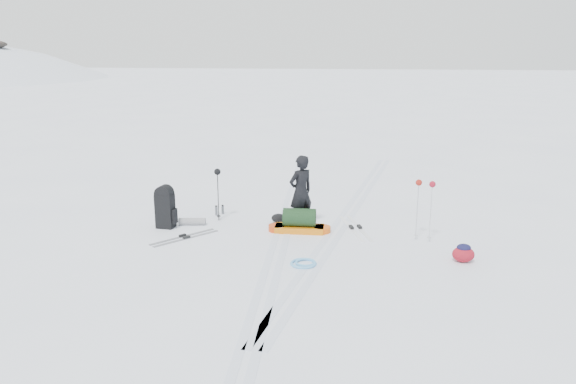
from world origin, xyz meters
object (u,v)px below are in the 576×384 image
(pulk_sled, at_px, (299,223))
(ski_poles_black, at_px, (218,178))
(expedition_rucksack, at_px, (169,208))
(skier, at_px, (301,192))

(pulk_sled, bearing_deg, ski_poles_black, 161.37)
(ski_poles_black, bearing_deg, expedition_rucksack, -124.45)
(skier, bearing_deg, expedition_rucksack, -35.92)
(pulk_sled, xyz_separation_m, expedition_rucksack, (-3.01, -0.14, 0.26))
(pulk_sled, bearing_deg, skier, 90.16)
(skier, height_order, pulk_sled, skier)
(expedition_rucksack, bearing_deg, ski_poles_black, 42.84)
(expedition_rucksack, distance_m, ski_poles_black, 1.34)
(ski_poles_black, bearing_deg, skier, 10.92)
(skier, relative_size, expedition_rucksack, 1.58)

